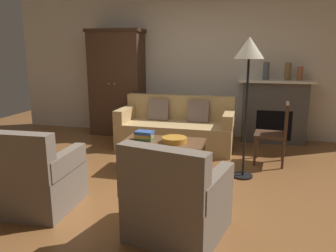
% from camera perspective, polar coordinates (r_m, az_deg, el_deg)
% --- Properties ---
extents(ground_plane, '(9.60, 9.60, 0.00)m').
position_cam_1_polar(ground_plane, '(4.21, -2.17, -9.53)').
color(ground_plane, brown).
extents(back_wall, '(7.20, 0.10, 2.80)m').
position_cam_1_polar(back_wall, '(6.38, 4.13, 11.01)').
color(back_wall, silver).
rests_on(back_wall, ground).
extents(fireplace, '(1.26, 0.48, 1.12)m').
position_cam_1_polar(fireplace, '(6.14, 18.00, 2.54)').
color(fireplace, '#4C4947').
rests_on(fireplace, ground).
extents(armoire, '(1.06, 0.57, 2.02)m').
position_cam_1_polar(armoire, '(6.48, -8.84, 7.48)').
color(armoire, '#472D1E').
rests_on(armoire, ground).
extents(couch, '(1.93, 0.87, 0.86)m').
position_cam_1_polar(couch, '(5.55, 1.47, -0.54)').
color(couch, tan).
rests_on(couch, ground).
extents(coffee_table, '(1.10, 0.60, 0.42)m').
position_cam_1_polar(coffee_table, '(4.44, -0.79, -3.31)').
color(coffee_table, brown).
rests_on(coffee_table, ground).
extents(fruit_bowl, '(0.33, 0.33, 0.07)m').
position_cam_1_polar(fruit_bowl, '(4.35, 1.12, -2.42)').
color(fruit_bowl, orange).
rests_on(fruit_bowl, coffee_table).
extents(book_stack, '(0.26, 0.19, 0.12)m').
position_cam_1_polar(book_stack, '(4.48, -4.17, -1.66)').
color(book_stack, '#427A4C').
rests_on(book_stack, coffee_table).
extents(mantel_vase_slate, '(0.11, 0.11, 0.31)m').
position_cam_1_polar(mantel_vase_slate, '(6.03, 16.76, 9.20)').
color(mantel_vase_slate, '#565B66').
rests_on(mantel_vase_slate, fireplace).
extents(mantel_vase_bronze, '(0.11, 0.11, 0.30)m').
position_cam_1_polar(mantel_vase_bronze, '(6.06, 20.19, 8.94)').
color(mantel_vase_bronze, olive).
rests_on(mantel_vase_bronze, fireplace).
extents(mantel_vase_terracotta, '(0.10, 0.10, 0.23)m').
position_cam_1_polar(mantel_vase_terracotta, '(6.09, 22.05, 8.49)').
color(mantel_vase_terracotta, '#A86042').
rests_on(mantel_vase_terracotta, fireplace).
extents(armchair_near_left, '(0.81, 0.80, 0.88)m').
position_cam_1_polar(armchair_near_left, '(3.66, -22.29, -8.72)').
color(armchair_near_left, '#756656').
rests_on(armchair_near_left, ground).
extents(armchair_near_right, '(0.92, 0.93, 0.88)m').
position_cam_1_polar(armchair_near_right, '(2.93, 1.48, -13.19)').
color(armchair_near_right, '#756656').
rests_on(armchair_near_right, ground).
extents(side_chair_wooden, '(0.48, 0.48, 0.90)m').
position_cam_1_polar(side_chair_wooden, '(4.92, 18.55, -0.61)').
color(side_chair_wooden, '#472D1E').
rests_on(side_chair_wooden, ground).
extents(floor_lamp, '(0.36, 0.36, 1.78)m').
position_cam_1_polar(floor_lamp, '(4.15, 13.95, 11.68)').
color(floor_lamp, black).
rests_on(floor_lamp, ground).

